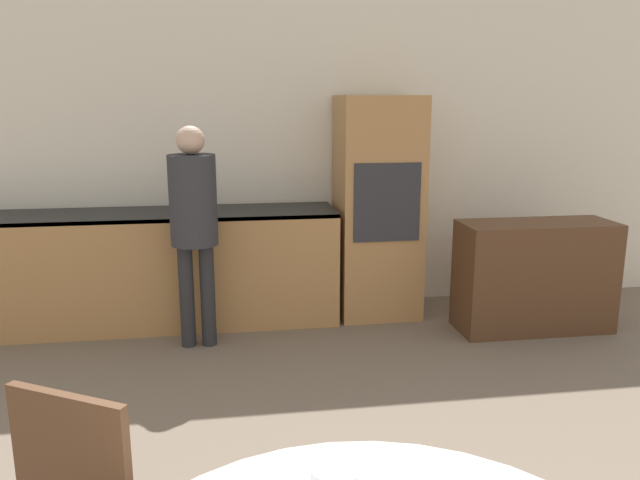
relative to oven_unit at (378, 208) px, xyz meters
The scene contains 6 objects.
wall_back 0.91m from the oven_unit, 155.24° to the left, with size 7.19×0.05×2.60m.
kitchen_counter 1.97m from the oven_unit, behind, with size 3.11×0.60×0.89m.
oven_unit is the anchor object (origin of this frame).
sideboard 1.31m from the oven_unit, 26.64° to the right, with size 1.16×0.45×0.84m.
person_standing 1.52m from the oven_unit, 160.37° to the right, with size 0.33×0.33×1.56m.
bowl_centre 3.53m from the oven_unit, 105.63° to the right, with size 0.14×0.14×0.04m.
Camera 1 is at (-0.48, 0.17, 1.73)m, focal length 35.00 mm.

